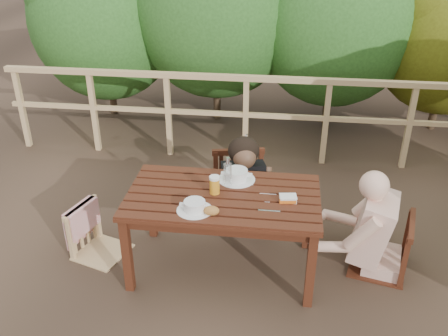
# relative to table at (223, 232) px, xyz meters

# --- Properties ---
(ground) EXTENTS (60.00, 60.00, 0.00)m
(ground) POSITION_rel_table_xyz_m (0.00, 0.00, -0.34)
(ground) COLOR #473425
(ground) RESTS_ON ground
(table) EXTENTS (1.48, 0.83, 0.68)m
(table) POSITION_rel_table_xyz_m (0.00, 0.00, 0.00)
(table) COLOR #37180D
(table) RESTS_ON ground
(chair_left) EXTENTS (0.51, 0.51, 0.82)m
(chair_left) POSITION_rel_table_xyz_m (-1.05, 0.04, 0.07)
(chair_left) COLOR tan
(chair_left) RESTS_ON ground
(chair_far) EXTENTS (0.61, 0.61, 1.04)m
(chair_far) POSITION_rel_table_xyz_m (0.06, 0.88, 0.18)
(chair_far) COLOR #37180D
(chair_far) RESTS_ON ground
(chair_right) EXTENTS (0.55, 0.55, 0.92)m
(chair_right) POSITION_rel_table_xyz_m (1.27, 0.16, 0.12)
(chair_right) COLOR #37180D
(chair_right) RESTS_ON ground
(woman) EXTENTS (0.64, 0.73, 1.28)m
(woman) POSITION_rel_table_xyz_m (0.06, 0.90, 0.30)
(woman) COLOR black
(woman) RESTS_ON ground
(diner_right) EXTENTS (0.82, 0.72, 1.42)m
(diner_right) POSITION_rel_table_xyz_m (1.30, 0.16, 0.37)
(diner_right) COLOR #DAA894
(diner_right) RESTS_ON ground
(railing) EXTENTS (5.60, 0.10, 1.01)m
(railing) POSITION_rel_table_xyz_m (0.00, 2.00, 0.16)
(railing) COLOR tan
(railing) RESTS_ON ground
(soup_near) EXTENTS (0.27, 0.27, 0.09)m
(soup_near) POSITION_rel_table_xyz_m (-0.18, -0.24, 0.39)
(soup_near) COLOR white
(soup_near) RESTS_ON table
(soup_far) EXTENTS (0.30, 0.30, 0.10)m
(soup_far) POSITION_rel_table_xyz_m (0.08, 0.25, 0.39)
(soup_far) COLOR silver
(soup_far) RESTS_ON table
(bread_roll) EXTENTS (0.11, 0.09, 0.07)m
(bread_roll) POSITION_rel_table_xyz_m (-0.05, -0.27, 0.38)
(bread_roll) COLOR olive
(bread_roll) RESTS_ON table
(beer_glass) EXTENTS (0.08, 0.08, 0.16)m
(beer_glass) POSITION_rel_table_xyz_m (-0.07, 0.01, 0.42)
(beer_glass) COLOR gold
(beer_glass) RESTS_ON table
(bottle) EXTENTS (0.06, 0.06, 0.26)m
(bottle) POSITION_rel_table_xyz_m (0.02, 0.13, 0.47)
(bottle) COLOR silver
(bottle) RESTS_ON table
(butter_tub) EXTENTS (0.14, 0.11, 0.05)m
(butter_tub) POSITION_rel_table_xyz_m (0.49, -0.03, 0.37)
(butter_tub) COLOR silver
(butter_tub) RESTS_ON table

